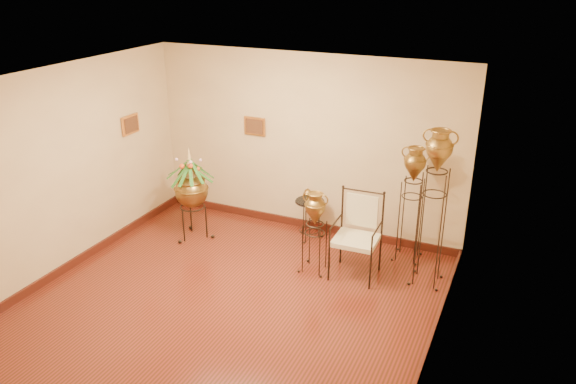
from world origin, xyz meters
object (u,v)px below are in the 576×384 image
at_px(amphora_tall, 433,207).
at_px(armchair, 356,237).
at_px(amphora_mid, 411,203).
at_px(planter_urn, 191,187).
at_px(side_table, 309,219).

xyz_separation_m(amphora_tall, armchair, (-0.93, -0.24, -0.51)).
height_order(amphora_mid, armchair, amphora_mid).
height_order(planter_urn, armchair, planter_urn).
relative_size(amphora_tall, side_table, 2.67).
relative_size(amphora_mid, armchair, 1.46).
distance_m(amphora_mid, side_table, 1.63).
distance_m(amphora_tall, planter_urn, 3.60).
xyz_separation_m(amphora_tall, side_table, (-1.92, 0.55, -0.77)).
xyz_separation_m(armchair, side_table, (-0.99, 0.78, -0.26)).
xyz_separation_m(amphora_mid, planter_urn, (-3.20, -0.70, -0.03)).
distance_m(amphora_mid, armchair, 0.99).
distance_m(planter_urn, side_table, 1.87).
bearing_deg(armchair, side_table, 140.03).
xyz_separation_m(amphora_mid, armchair, (-0.55, -0.78, -0.28)).
relative_size(amphora_tall, armchair, 1.83).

